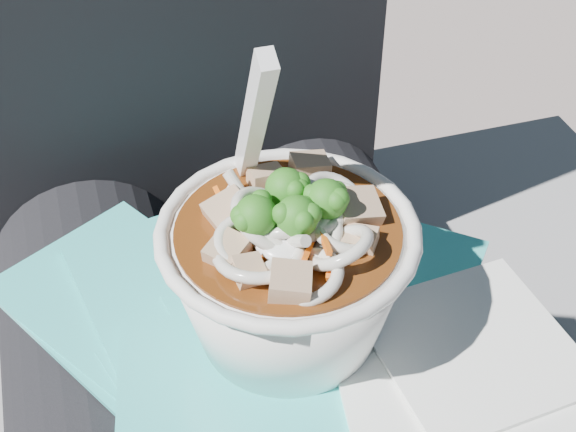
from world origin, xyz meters
name	(u,v)px	position (x,y,z in m)	size (l,w,h in m)	color
person_body	(236,324)	(0.00, 0.09, 0.57)	(0.34, 0.94, 1.02)	black
plastic_bag	(256,343)	(0.00, 0.01, 0.64)	(0.36, 0.40, 0.02)	#2EC1BF
napkins	(472,399)	(0.11, -0.08, 0.65)	(0.17, 0.20, 0.01)	white
udon_bowl	(288,265)	(0.02, 0.01, 0.71)	(0.18, 0.18, 0.20)	white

